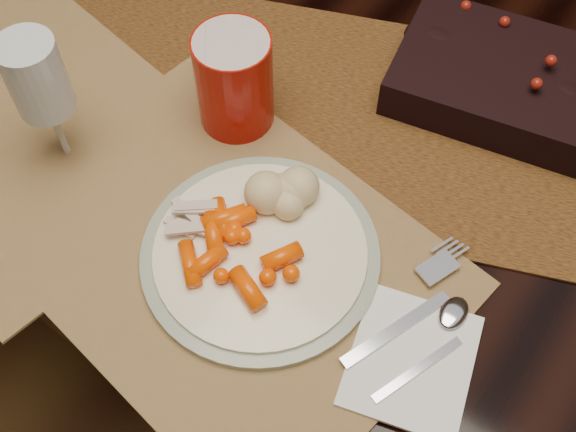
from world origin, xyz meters
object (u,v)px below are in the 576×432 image
Objects in this scene: napkin at (411,360)px; wine_glass at (47,104)px; dining_table at (381,235)px; mashed_potatoes at (289,184)px; turkey_shreds at (192,217)px; dinner_plate at (260,254)px; red_cup at (234,81)px; baby_carrots at (241,258)px; placemat_main at (222,252)px; centerpiece at (542,87)px.

wine_glass is at bearing 165.43° from napkin.
napkin reaches higher than dining_table.
mashed_potatoes is 0.11m from turkey_shreds.
dinner_plate is (-0.01, -0.32, 0.39)m from dining_table.
red_cup reaches higher than dinner_plate.
baby_carrots is 0.07m from turkey_shreds.
placemat_main is at bearing 166.94° from napkin.
mashed_potatoes is (-0.16, -0.29, 0.00)m from centerpiece.
baby_carrots is 0.64× the size of wine_glass.
turkey_shreds reaches higher than napkin.
dining_table is 0.50m from red_cup.
centerpiece is 0.37m from red_cup.
wine_glass reaches higher than dining_table.
napkin is 0.37m from red_cup.
dinner_plate is (0.04, 0.02, 0.01)m from placemat_main.
dinner_plate is at bearing 34.23° from placemat_main.
mashed_potatoes reaches higher than napkin.
red_cup is (-0.13, 0.17, 0.04)m from baby_carrots.
wine_glass is at bearing -172.06° from placemat_main.
placemat_main is at bearing 171.23° from baby_carrots.
red_cup is (-0.10, 0.16, 0.06)m from placemat_main.
turkey_shreds is (-0.09, -0.33, 0.40)m from dining_table.
centerpiece reaches higher than mashed_potatoes.
wine_glass is (-0.42, -0.39, 0.05)m from centerpiece.
dining_table is 0.51m from placemat_main.
centerpiece is 4.54× the size of turkey_shreds.
placemat_main is 3.51× the size of napkin.
red_cup reaches higher than mashed_potatoes.
mashed_potatoes is 0.23m from napkin.
turkey_shreds is 0.44× the size of wine_glass.
dinner_plate is at bearing 73.23° from baby_carrots.
dining_table is 10.26× the size of wine_glass.
napkin is (0.23, 0.01, 0.00)m from placemat_main.
dining_table is 16.00× the size of baby_carrots.
placemat_main is 4.28× the size of baby_carrots.
mashed_potatoes reaches higher than baby_carrots.
red_cup is (-0.15, -0.17, 0.44)m from dining_table.
centerpiece is 2.00× the size of wine_glass.
turkey_shreds is at bearing 1.08° from wine_glass.
baby_carrots is at bearing -106.77° from dinner_plate.
wine_glass reaches higher than mashed_potatoes.
baby_carrots reaches higher than napkin.
dining_table is 13.13× the size of napkin.
dining_table is 23.34× the size of turkey_shreds.
turkey_shreds is (-0.08, -0.01, 0.02)m from dinner_plate.
baby_carrots is (-0.15, -0.39, -0.01)m from centerpiece.
red_cup is at bearing 110.91° from turkey_shreds.
turkey_shreds is 0.62× the size of red_cup.
dining_table is at bearing 84.74° from mashed_potatoes.
baby_carrots is (0.03, -0.00, 0.03)m from placemat_main.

